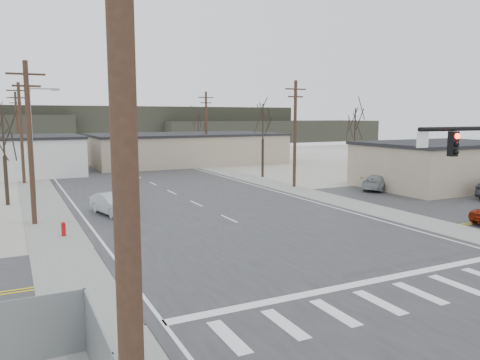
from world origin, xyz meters
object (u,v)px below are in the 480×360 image
object	(u,v)px
car_parked_dark_a	(431,185)
car_parked_silver	(380,182)
car_far_b	(66,155)
fire_hydrant	(64,229)
car_far_a	(131,158)
sedan_crossing	(113,204)

from	to	relation	value
car_parked_dark_a	car_parked_silver	distance (m)	4.35
car_far_b	car_parked_silver	size ratio (longest dim) A/B	0.83
fire_hydrant	car_parked_silver	world-z (taller)	car_parked_silver
fire_hydrant	car_parked_silver	distance (m)	28.15
fire_hydrant	car_far_a	size ratio (longest dim) A/B	0.18
car_far_b	fire_hydrant	bearing A→B (deg)	-83.72
fire_hydrant	car_parked_silver	bearing A→B (deg)	10.23
fire_hydrant	car_far_a	world-z (taller)	car_far_a
fire_hydrant	sedan_crossing	size ratio (longest dim) A/B	0.20
car_far_a	fire_hydrant	bearing A→B (deg)	75.76
car_parked_dark_a	car_parked_silver	xyz separation A→B (m)	(-2.80, 3.33, -0.02)
sedan_crossing	car_parked_silver	bearing A→B (deg)	-13.57
sedan_crossing	car_far_a	size ratio (longest dim) A/B	0.92
fire_hydrant	car_parked_dark_a	distance (m)	30.54
car_far_a	sedan_crossing	bearing A→B (deg)	78.85
fire_hydrant	car_parked_silver	size ratio (longest dim) A/B	0.18
car_far_a	car_far_b	distance (m)	12.37
car_far_b	car_far_a	bearing A→B (deg)	-37.60
car_far_b	car_parked_silver	bearing A→B (deg)	-51.18
fire_hydrant	car_far_b	size ratio (longest dim) A/B	0.22
car_far_a	car_far_b	size ratio (longest dim) A/B	1.22
fire_hydrant	sedan_crossing	distance (m)	6.02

